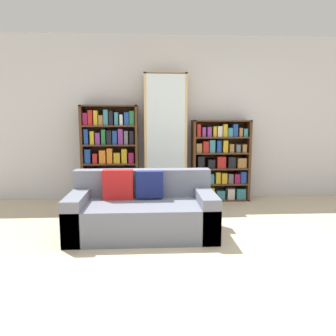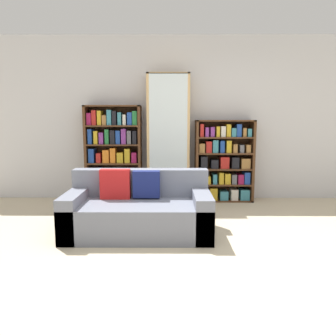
# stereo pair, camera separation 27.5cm
# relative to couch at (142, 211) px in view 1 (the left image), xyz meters

# --- Properties ---
(ground_plane) EXTENTS (16.00, 16.00, 0.00)m
(ground_plane) POSITION_rel_couch_xyz_m (0.54, -0.66, -0.26)
(ground_plane) COLOR beige
(wall_back) EXTENTS (7.07, 0.06, 2.70)m
(wall_back) POSITION_rel_couch_xyz_m (0.54, 1.79, 1.09)
(wall_back) COLOR silver
(wall_back) RESTS_ON ground
(couch) EXTENTS (1.68, 0.86, 0.74)m
(couch) POSITION_rel_couch_xyz_m (0.00, 0.00, 0.00)
(couch) COLOR slate
(couch) RESTS_ON ground
(bookshelf_left) EXTENTS (0.91, 0.32, 1.56)m
(bookshelf_left) POSITION_rel_couch_xyz_m (-0.55, 1.58, 0.51)
(bookshelf_left) COLOR #4C2D19
(bookshelf_left) RESTS_ON ground
(display_cabinet) EXTENTS (0.68, 0.36, 2.06)m
(display_cabinet) POSITION_rel_couch_xyz_m (0.35, 1.57, 0.76)
(display_cabinet) COLOR tan
(display_cabinet) RESTS_ON ground
(bookshelf_right) EXTENTS (0.95, 0.32, 1.33)m
(bookshelf_right) POSITION_rel_couch_xyz_m (1.27, 1.58, 0.38)
(bookshelf_right) COLOR #4C2D19
(bookshelf_right) RESTS_ON ground
(wine_bottle) EXTENTS (0.08, 0.08, 0.40)m
(wine_bottle) POSITION_rel_couch_xyz_m (0.70, 0.98, -0.10)
(wine_bottle) COLOR #192333
(wine_bottle) RESTS_ON ground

